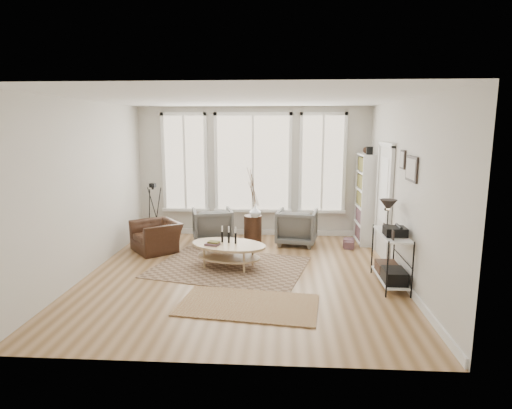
# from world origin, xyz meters

# --- Properties ---
(room) EXTENTS (5.50, 5.54, 2.90)m
(room) POSITION_xyz_m (0.02, 0.03, 1.43)
(room) COLOR #A57E56
(room) RESTS_ON ground
(bay_window) EXTENTS (4.14, 0.12, 2.24)m
(bay_window) POSITION_xyz_m (0.00, 2.71, 1.61)
(bay_window) COLOR tan
(bay_window) RESTS_ON ground
(door) EXTENTS (0.09, 1.06, 2.22)m
(door) POSITION_xyz_m (2.57, 1.15, 1.12)
(door) COLOR silver
(door) RESTS_ON ground
(bookcase) EXTENTS (0.31, 0.85, 2.06)m
(bookcase) POSITION_xyz_m (2.44, 2.23, 0.96)
(bookcase) COLOR white
(bookcase) RESTS_ON ground
(low_shelf) EXTENTS (0.38, 1.08, 1.30)m
(low_shelf) POSITION_xyz_m (2.38, -0.30, 0.51)
(low_shelf) COLOR white
(low_shelf) RESTS_ON ground
(wall_art) EXTENTS (0.04, 0.88, 0.44)m
(wall_art) POSITION_xyz_m (2.58, -0.27, 1.88)
(wall_art) COLOR black
(wall_art) RESTS_ON ground
(rug_main) EXTENTS (2.97, 2.49, 0.01)m
(rug_main) POSITION_xyz_m (-0.26, 0.37, 0.01)
(rug_main) COLOR brown
(rug_main) RESTS_ON ground
(rug_runner) EXTENTS (2.05, 1.31, 0.01)m
(rug_runner) POSITION_xyz_m (0.21, -1.24, 0.01)
(rug_runner) COLOR brown
(rug_runner) RESTS_ON ground
(coffee_table) EXTENTS (1.54, 1.21, 0.62)m
(coffee_table) POSITION_xyz_m (-0.28, 0.38, 0.33)
(coffee_table) COLOR tan
(coffee_table) RESTS_ON ground
(armchair_left) EXTENTS (0.99, 1.01, 0.75)m
(armchair_left) POSITION_xyz_m (-0.82, 1.95, 0.38)
(armchair_left) COLOR #5E5E59
(armchair_left) RESTS_ON ground
(armchair_right) EXTENTS (0.93, 0.95, 0.75)m
(armchair_right) POSITION_xyz_m (0.98, 1.97, 0.37)
(armchair_right) COLOR #5E5E59
(armchair_right) RESTS_ON ground
(side_table) EXTENTS (0.38, 0.38, 1.61)m
(side_table) POSITION_xyz_m (0.04, 2.12, 0.77)
(side_table) COLOR #361E13
(side_table) RESTS_ON ground
(vase) EXTENTS (0.31, 0.31, 0.25)m
(vase) POSITION_xyz_m (0.10, 1.95, 0.70)
(vase) COLOR silver
(vase) RESTS_ON side_table
(accent_chair) EXTENTS (1.22, 1.20, 0.60)m
(accent_chair) POSITION_xyz_m (-1.85, 1.30, 0.30)
(accent_chair) COLOR #361E13
(accent_chair) RESTS_ON ground
(tripod_camera) EXTENTS (0.44, 0.44, 1.26)m
(tripod_camera) POSITION_xyz_m (-2.13, 2.11, 0.58)
(tripod_camera) COLOR black
(tripod_camera) RESTS_ON ground
(book_stack_near) EXTENTS (0.25, 0.30, 0.17)m
(book_stack_near) POSITION_xyz_m (2.05, 1.83, 0.08)
(book_stack_near) COLOR brown
(book_stack_near) RESTS_ON ground
(book_stack_far) EXTENTS (0.24, 0.28, 0.15)m
(book_stack_far) POSITION_xyz_m (2.05, 1.71, 0.08)
(book_stack_far) COLOR brown
(book_stack_far) RESTS_ON ground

